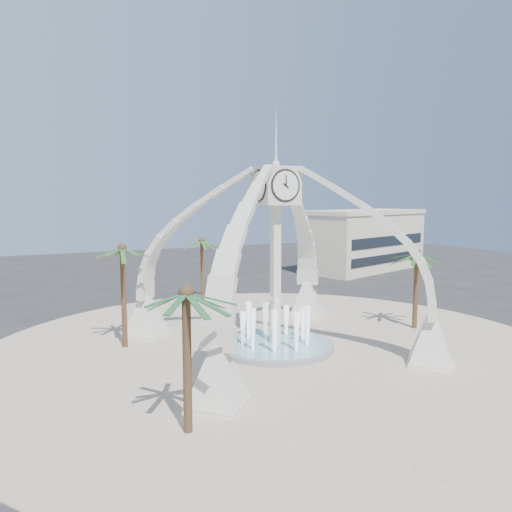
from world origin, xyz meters
name	(u,v)px	position (x,y,z in m)	size (l,w,h in m)	color
ground	(275,349)	(0.00, 0.00, 0.00)	(140.00, 140.00, 0.00)	#282828
plaza	(275,349)	(0.00, 0.00, 0.03)	(40.00, 40.00, 0.06)	beige
clock_tower	(275,255)	(0.00, 0.00, 6.49)	(17.94, 17.94, 16.30)	silver
fountain	(275,345)	(0.00, 0.00, 0.29)	(8.00, 8.00, 3.62)	#9A999C
building_ne	(364,240)	(30.00, 28.00, 4.31)	(21.87, 14.17, 8.60)	beige
palm_east	(417,255)	(12.49, -0.16, 5.87)	(5.50, 5.50, 6.74)	brown
palm_west	(122,250)	(-9.07, 4.98, 6.77)	(5.05, 5.05, 7.63)	brown
palm_north	(202,242)	(1.21, 17.28, 5.99)	(4.91, 4.91, 6.81)	brown
palm_south	(186,295)	(-9.30, -9.03, 6.14)	(4.98, 4.98, 7.02)	brown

